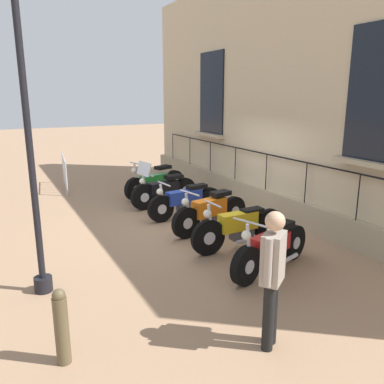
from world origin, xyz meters
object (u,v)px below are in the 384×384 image
(motorcycle_blue, at_px, (186,201))
(lamppost, at_px, (20,53))
(motorcycle_green, at_px, (155,182))
(motorcycle_orange, at_px, (211,212))
(pedestrian_standing, at_px, (272,272))
(crowd_barrier, at_px, (65,172))
(motorcycle_black, at_px, (164,190))
(bollard, at_px, (61,326))
(motorcycle_red, at_px, (271,249))
(motorcycle_yellow, at_px, (239,227))

(motorcycle_blue, distance_m, lamppost, 5.43)
(motorcycle_green, distance_m, lamppost, 6.86)
(motorcycle_orange, bearing_deg, pedestrian_standing, 69.86)
(motorcycle_orange, xyz_separation_m, crowd_barrier, (2.17, -5.66, 0.12))
(motorcycle_blue, bearing_deg, motorcycle_black, -86.43)
(motorcycle_blue, xyz_separation_m, motorcycle_orange, (-0.03, 1.19, 0.02))
(crowd_barrier, bearing_deg, lamppost, 77.14)
(bollard, height_order, pedestrian_standing, pedestrian_standing)
(motorcycle_blue, relative_size, crowd_barrier, 1.13)
(motorcycle_red, xyz_separation_m, crowd_barrier, (2.08, -7.93, 0.15))
(motorcycle_blue, height_order, motorcycle_red, motorcycle_red)
(motorcycle_orange, distance_m, crowd_barrier, 6.07)
(pedestrian_standing, bearing_deg, motorcycle_black, -102.00)
(motorcycle_orange, relative_size, pedestrian_standing, 1.20)
(crowd_barrier, distance_m, bollard, 8.92)
(motorcycle_yellow, bearing_deg, motorcycle_orange, -89.61)
(pedestrian_standing, bearing_deg, crowd_barrier, -85.70)
(crowd_barrier, bearing_deg, motorcycle_blue, 115.65)
(motorcycle_red, distance_m, bollard, 3.76)
(lamppost, height_order, pedestrian_standing, lamppost)
(pedestrian_standing, bearing_deg, lamppost, -50.22)
(motorcycle_black, relative_size, crowd_barrier, 1.09)
(motorcycle_red, height_order, pedestrian_standing, pedestrian_standing)
(motorcycle_blue, height_order, crowd_barrier, crowd_barrier)
(motorcycle_green, xyz_separation_m, lamppost, (3.84, 4.72, 3.16))
(motorcycle_black, xyz_separation_m, lamppost, (3.64, 3.59, 3.14))
(motorcycle_black, xyz_separation_m, crowd_barrier, (2.07, -3.28, 0.12))
(motorcycle_black, relative_size, motorcycle_yellow, 0.93)
(motorcycle_yellow, xyz_separation_m, motorcycle_red, (0.10, 1.13, -0.03))
(motorcycle_blue, bearing_deg, lamppost, 32.87)
(crowd_barrier, relative_size, pedestrian_standing, 1.08)
(motorcycle_orange, bearing_deg, lamppost, 17.86)
(motorcycle_green, relative_size, lamppost, 0.44)
(motorcycle_red, bearing_deg, lamppost, -16.29)
(motorcycle_yellow, distance_m, bollard, 4.25)
(motorcycle_green, distance_m, motorcycle_yellow, 4.66)
(motorcycle_orange, height_order, pedestrian_standing, pedestrian_standing)
(motorcycle_black, height_order, bollard, motorcycle_black)
(motorcycle_orange, height_order, crowd_barrier, crowd_barrier)
(motorcycle_green, height_order, crowd_barrier, motorcycle_green)
(motorcycle_yellow, bearing_deg, lamppost, 1.02)
(lamppost, bearing_deg, crowd_barrier, -102.86)
(motorcycle_orange, height_order, lamppost, lamppost)
(motorcycle_green, bearing_deg, lamppost, 50.87)
(lamppost, height_order, bollard, lamppost)
(lamppost, distance_m, crowd_barrier, 7.66)
(motorcycle_yellow, height_order, pedestrian_standing, pedestrian_standing)
(motorcycle_green, height_order, motorcycle_orange, motorcycle_green)
(motorcycle_red, height_order, crowd_barrier, motorcycle_red)
(motorcycle_black, bearing_deg, bollard, 56.37)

